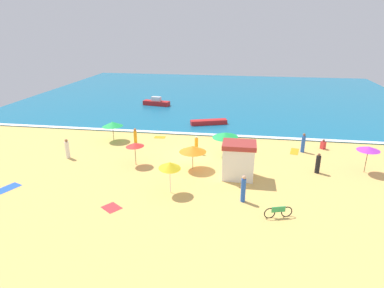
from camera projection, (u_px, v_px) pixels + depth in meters
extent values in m
plane|color=#EDBC60|center=(194.00, 157.00, 29.64)|extent=(60.00, 60.00, 0.00)
cube|color=#146B93|center=(219.00, 95.00, 55.63)|extent=(60.00, 44.00, 0.10)
cube|color=white|center=(203.00, 134.00, 35.46)|extent=(57.00, 0.70, 0.01)
cube|color=white|center=(238.00, 162.00, 25.25)|extent=(2.38, 1.91, 2.50)
cube|color=#A5332D|center=(239.00, 145.00, 24.77)|extent=(2.52, 1.99, 0.35)
cylinder|color=silver|center=(170.00, 178.00, 22.99)|extent=(0.05, 0.05, 2.27)
cone|color=yellow|center=(170.00, 165.00, 22.67)|extent=(2.18, 2.18, 0.60)
cylinder|color=#4C3823|center=(135.00, 154.00, 27.67)|extent=(0.05, 0.05, 1.90)
cone|color=red|center=(135.00, 145.00, 27.38)|extent=(1.54, 1.53, 0.37)
cylinder|color=#4C3823|center=(193.00, 158.00, 26.90)|extent=(0.05, 0.05, 1.93)
cone|color=orange|center=(193.00, 149.00, 26.64)|extent=(3.01, 3.01, 0.51)
cylinder|color=#4C3823|center=(366.00, 160.00, 26.20)|extent=(0.05, 0.05, 2.15)
cone|color=#B733C6|center=(369.00, 148.00, 25.87)|extent=(2.12, 2.12, 0.36)
cylinder|color=#4C3823|center=(113.00, 131.00, 33.50)|extent=(0.05, 0.05, 1.92)
cone|color=green|center=(112.00, 124.00, 33.24)|extent=(2.95, 2.94, 0.54)
cylinder|color=#4C3823|center=(225.00, 144.00, 29.66)|extent=(0.05, 0.05, 2.11)
cone|color=green|center=(225.00, 135.00, 29.36)|extent=(3.24, 3.24, 0.56)
torus|color=black|center=(287.00, 212.00, 20.33)|extent=(0.70, 0.28, 0.72)
torus|color=black|center=(270.00, 213.00, 20.17)|extent=(0.70, 0.28, 0.72)
cube|color=green|center=(278.00, 209.00, 20.17)|extent=(0.86, 0.32, 0.36)
cylinder|color=orange|center=(196.00, 146.00, 30.25)|extent=(0.44, 0.44, 1.45)
sphere|color=beige|center=(196.00, 137.00, 29.97)|extent=(0.22, 0.22, 0.22)
cylinder|color=orange|center=(135.00, 137.00, 32.67)|extent=(0.41, 0.41, 1.35)
sphere|color=#9E6B47|center=(135.00, 130.00, 32.40)|extent=(0.27, 0.27, 0.27)
cylinder|color=blue|center=(243.00, 190.00, 21.92)|extent=(0.43, 0.43, 1.65)
sphere|color=#DBA884|center=(244.00, 177.00, 21.60)|extent=(0.26, 0.26, 0.26)
cube|color=red|center=(323.00, 145.00, 31.44)|extent=(0.54, 0.54, 0.72)
sphere|color=brown|center=(324.00, 141.00, 31.28)|extent=(0.24, 0.24, 0.24)
cylinder|color=blue|center=(303.00, 144.00, 30.50)|extent=(0.42, 0.42, 1.59)
sphere|color=brown|center=(304.00, 135.00, 30.20)|extent=(0.25, 0.25, 0.25)
cylinder|color=black|center=(318.00, 164.00, 26.22)|extent=(0.40, 0.40, 1.44)
sphere|color=brown|center=(319.00, 155.00, 25.94)|extent=(0.23, 0.23, 0.23)
cylinder|color=white|center=(67.00, 150.00, 29.16)|extent=(0.36, 0.36, 1.51)
sphere|color=#9E6B47|center=(66.00, 141.00, 28.86)|extent=(0.27, 0.27, 0.27)
cube|color=blue|center=(8.00, 188.00, 23.96)|extent=(1.49, 1.90, 0.01)
cube|color=orange|center=(295.00, 151.00, 30.88)|extent=(1.03, 1.84, 0.01)
cube|color=red|center=(112.00, 208.00, 21.41)|extent=(1.49, 1.45, 0.01)
cube|color=orange|center=(233.00, 154.00, 30.30)|extent=(0.98, 1.59, 0.01)
cube|color=orange|center=(160.00, 137.00, 34.75)|extent=(1.19, 0.83, 0.01)
cube|color=red|center=(156.00, 103.00, 48.01)|extent=(4.00, 1.71, 0.63)
cube|color=silver|center=(156.00, 99.00, 47.80)|extent=(1.45, 0.86, 0.62)
cube|color=red|center=(209.00, 122.00, 38.88)|extent=(4.34, 2.28, 0.52)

